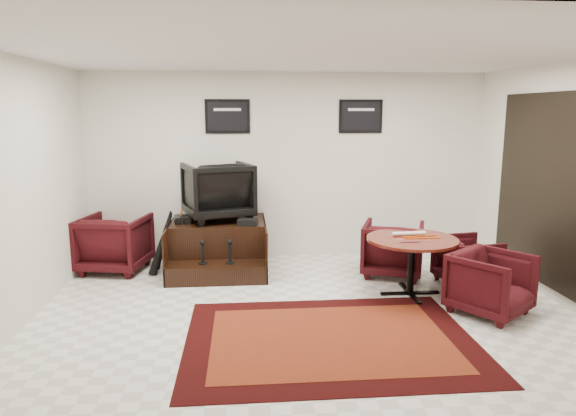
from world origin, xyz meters
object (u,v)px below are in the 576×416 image
object	(u,v)px
table_chair_window	(468,258)
table_chair_corner	(491,281)
shine_chair	(218,188)
shine_podium	(219,247)
meeting_table	(412,245)
armchair_side	(115,240)
table_chair_back	(393,246)

from	to	relation	value
table_chair_window	table_chair_corner	distance (m)	1.01
shine_chair	table_chair_corner	xyz separation A→B (m)	(3.08, -2.10, -0.76)
shine_podium	meeting_table	size ratio (longest dim) A/B	1.26
armchair_side	meeting_table	distance (m)	4.07
armchair_side	table_chair_back	size ratio (longest dim) A/B	1.08
armchair_side	table_chair_back	world-z (taller)	armchair_side
shine_podium	shine_chair	size ratio (longest dim) A/B	1.51
shine_chair	table_chair_window	distance (m)	3.53
shine_podium	table_chair_corner	bearing A→B (deg)	-32.37
table_chair_back	shine_podium	bearing A→B (deg)	9.15
armchair_side	table_chair_window	xyz separation A→B (m)	(4.71, -0.99, -0.09)
armchair_side	table_chair_window	bearing A→B (deg)	179.46
meeting_table	table_chair_corner	world-z (taller)	table_chair_corner
armchair_side	table_chair_corner	bearing A→B (deg)	167.70
table_chair_back	shine_chair	bearing A→B (deg)	5.96
table_chair_back	table_chair_window	distance (m)	0.98
shine_chair	table_chair_window	size ratio (longest dim) A/B	1.33
armchair_side	table_chair_back	bearing A→B (deg)	-176.42
shine_podium	table_chair_window	world-z (taller)	same
shine_podium	meeting_table	bearing A→B (deg)	-28.13
shine_chair	table_chair_back	xyz separation A→B (m)	(2.40, -0.64, -0.74)
shine_chair	armchair_side	bearing A→B (deg)	-13.34
shine_podium	table_chair_back	xyz separation A→B (m)	(2.40, -0.49, 0.09)
table_chair_window	shine_podium	bearing A→B (deg)	64.49
table_chair_window	armchair_side	bearing A→B (deg)	69.02
shine_chair	meeting_table	bearing A→B (deg)	131.59
armchair_side	table_chair_corner	distance (m)	4.95
shine_chair	table_chair_window	bearing A→B (deg)	143.61
shine_podium	table_chair_back	world-z (taller)	table_chair_back
table_chair_back	meeting_table	bearing A→B (deg)	110.46
table_chair_back	table_chair_window	xyz separation A→B (m)	(0.86, -0.47, -0.06)
armchair_side	table_chair_back	xyz separation A→B (m)	(3.85, -0.52, -0.03)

